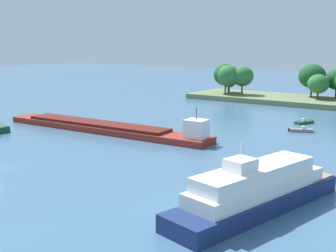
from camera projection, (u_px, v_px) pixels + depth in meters
The scene contains 5 objects.
treeline_island at pixel (319, 91), 107.91m from camera, with size 77.80×17.70×9.67m.
white_riverboat at pixel (257, 191), 40.06m from camera, with size 9.27×21.00×6.71m.
cargo_barge at pixel (107, 127), 75.19m from camera, with size 41.56×6.73×5.62m.
small_motorboat at pixel (304, 122), 82.83m from camera, with size 2.88×4.10×1.02m.
fishing_skiff at pixel (301, 130), 75.38m from camera, with size 4.14×2.85×1.02m.
Camera 1 is at (47.11, -29.70, 15.23)m, focal length 46.76 mm.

